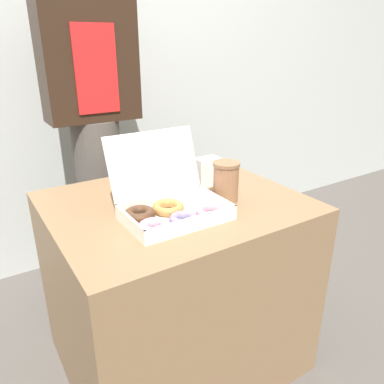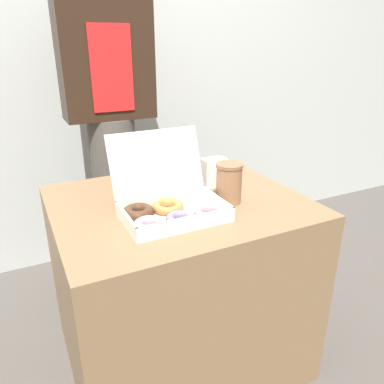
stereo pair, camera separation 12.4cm
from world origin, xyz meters
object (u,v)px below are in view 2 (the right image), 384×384
object	(u,v)px
napkin_holder	(214,172)
person_customer	(110,118)
donut_box	(168,205)
coffee_cup	(229,183)

from	to	relation	value
napkin_holder	person_customer	xyz separation A→B (m)	(-0.26, 0.57, 0.14)
donut_box	napkin_holder	bearing A→B (deg)	34.01
donut_box	person_customer	xyz separation A→B (m)	(0.02, 0.75, 0.15)
donut_box	person_customer	bearing A→B (deg)	88.44
donut_box	person_customer	size ratio (longest dim) A/B	0.20
donut_box	napkin_holder	distance (m)	0.33
donut_box	coffee_cup	world-z (taller)	donut_box
donut_box	napkin_holder	xyz separation A→B (m)	(0.28, 0.19, 0.02)
napkin_holder	donut_box	bearing A→B (deg)	-145.99
coffee_cup	person_customer	world-z (taller)	person_customer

